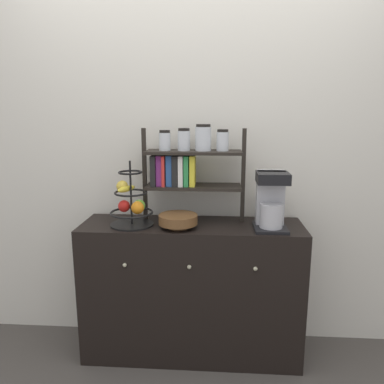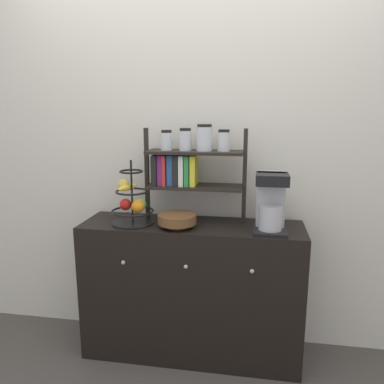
{
  "view_description": "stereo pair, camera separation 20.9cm",
  "coord_description": "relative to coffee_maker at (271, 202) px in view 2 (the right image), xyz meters",
  "views": [
    {
      "loc": [
        0.15,
        -1.97,
        1.52
      ],
      "look_at": [
        0.0,
        0.2,
        1.06
      ],
      "focal_mm": 35.0,
      "sensor_mm": 36.0,
      "label": 1
    },
    {
      "loc": [
        0.36,
        -1.95,
        1.52
      ],
      "look_at": [
        0.0,
        0.2,
        1.06
      ],
      "focal_mm": 35.0,
      "sensor_mm": 36.0,
      "label": 2
    }
  ],
  "objects": [
    {
      "name": "wall_back",
      "position": [
        -0.46,
        0.28,
        0.28
      ],
      "size": [
        7.0,
        0.05,
        2.6
      ],
      "primitive_type": "cube",
      "color": "silver",
      "rests_on": "ground_plane"
    },
    {
      "name": "ground_plane",
      "position": [
        -0.46,
        -0.15,
        -1.02
      ],
      "size": [
        12.0,
        12.0,
        0.0
      ],
      "primitive_type": "plane",
      "color": "#47423D"
    },
    {
      "name": "sideboard",
      "position": [
        -0.46,
        0.04,
        -0.6
      ],
      "size": [
        1.34,
        0.41,
        0.86
      ],
      "color": "black",
      "rests_on": "ground_plane"
    },
    {
      "name": "coffee_maker",
      "position": [
        0.0,
        0.0,
        0.0
      ],
      "size": [
        0.19,
        0.22,
        0.33
      ],
      "color": "black",
      "rests_on": "sideboard"
    },
    {
      "name": "wooden_bowl",
      "position": [
        -0.54,
        -0.03,
        -0.12
      ],
      "size": [
        0.23,
        0.23,
        0.08
      ],
      "color": "brown",
      "rests_on": "sideboard"
    },
    {
      "name": "fruit_stand",
      "position": [
        -0.82,
        0.0,
        -0.04
      ],
      "size": [
        0.26,
        0.26,
        0.39
      ],
      "color": "black",
      "rests_on": "sideboard"
    },
    {
      "name": "shelf_hutch",
      "position": [
        -0.51,
        0.12,
        0.2
      ],
      "size": [
        0.63,
        0.2,
        0.59
      ],
      "color": "black",
      "rests_on": "sideboard"
    }
  ]
}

